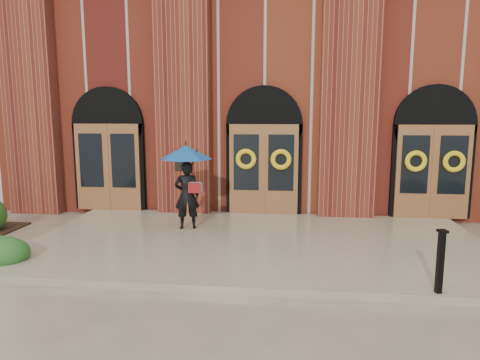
# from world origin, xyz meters

# --- Properties ---
(ground) EXTENTS (90.00, 90.00, 0.00)m
(ground) POSITION_xyz_m (0.00, 0.00, 0.00)
(ground) COLOR gray
(ground) RESTS_ON ground
(landing) EXTENTS (10.00, 5.30, 0.15)m
(landing) POSITION_xyz_m (0.00, 0.15, 0.07)
(landing) COLOR tan
(landing) RESTS_ON ground
(church_building) EXTENTS (16.20, 12.53, 7.00)m
(church_building) POSITION_xyz_m (0.00, 8.78, 3.50)
(church_building) COLOR maroon
(church_building) RESTS_ON ground
(man_with_umbrella) EXTENTS (1.55, 1.55, 2.04)m
(man_with_umbrella) POSITION_xyz_m (-1.76, 0.95, 1.58)
(man_with_umbrella) COLOR black
(man_with_umbrella) RESTS_ON landing
(metal_post) EXTENTS (0.16, 0.16, 1.02)m
(metal_post) POSITION_xyz_m (3.06, -2.35, 0.69)
(metal_post) COLOR black
(metal_post) RESTS_ON landing
(hedge_front_left) EXTENTS (1.50, 1.29, 0.53)m
(hedge_front_left) POSITION_xyz_m (-5.10, -1.28, 0.27)
(hedge_front_left) COLOR #23521C
(hedge_front_left) RESTS_ON ground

